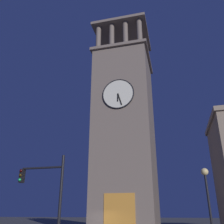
{
  "coord_description": "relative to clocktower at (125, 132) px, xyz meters",
  "views": [
    {
      "loc": [
        -7.38,
        23.86,
        2.17
      ],
      "look_at": [
        0.17,
        -5.78,
        14.6
      ],
      "focal_mm": 39.74,
      "sensor_mm": 36.0,
      "label": 1
    }
  ],
  "objects": [
    {
      "name": "street_lamp",
      "position": [
        -7.52,
        13.21,
        -8.39
      ],
      "size": [
        0.44,
        0.44,
        4.72
      ],
      "color": "black",
      "rests_on": "ground_plane"
    },
    {
      "name": "clocktower",
      "position": [
        0.0,
        0.0,
        0.0
      ],
      "size": [
        7.49,
        8.23,
        29.34
      ],
      "color": "#75665B",
      "rests_on": "ground_plane"
    },
    {
      "name": "traffic_signal_near",
      "position": [
        1.22,
        16.66,
        -8.39
      ],
      "size": [
        2.72,
        0.41,
        5.21
      ],
      "color": "black",
      "rests_on": "ground_plane"
    }
  ]
}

